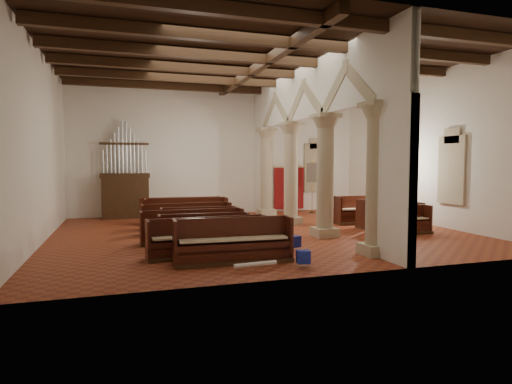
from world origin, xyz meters
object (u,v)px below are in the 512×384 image
object	(u,v)px
processional_banner	(312,196)
nave_pew_0	(233,248)
pipe_organ	(125,187)
lectern	(142,206)
aisle_pew_0	(403,224)

from	to	relation	value
processional_banner	nave_pew_0	xyz separation A→B (m)	(-6.27, -8.86, -0.46)
pipe_organ	processional_banner	world-z (taller)	pipe_organ
processional_banner	lectern	bearing A→B (deg)	-176.77
nave_pew_0	lectern	bearing A→B (deg)	102.47
aisle_pew_0	lectern	bearing A→B (deg)	139.73
aisle_pew_0	nave_pew_0	bearing A→B (deg)	-159.69
lectern	processional_banner	xyz separation A→B (m)	(8.00, -0.83, 0.32)
pipe_organ	lectern	bearing A→B (deg)	-0.89
processional_banner	aisle_pew_0	xyz separation A→B (m)	(0.41, -6.50, -0.50)
lectern	nave_pew_0	size ratio (longest dim) A/B	0.42
pipe_organ	processional_banner	xyz separation A→B (m)	(8.72, -0.84, -0.54)
pipe_organ	lectern	size ratio (longest dim) A/B	3.56
nave_pew_0	pipe_organ	bearing A→B (deg)	106.50
pipe_organ	aisle_pew_0	xyz separation A→B (m)	(9.13, -7.34, -1.04)
processional_banner	aisle_pew_0	size ratio (longest dim) A/B	1.30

